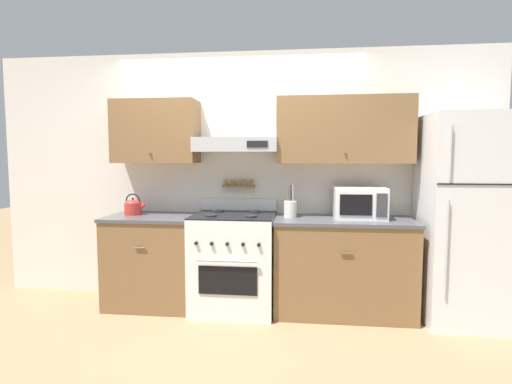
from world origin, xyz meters
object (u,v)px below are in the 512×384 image
stove_range (234,262)px  tea_kettle (133,207)px  refrigerator (467,219)px  microwave (359,203)px  utensil_crock (290,209)px

stove_range → tea_kettle: tea_kettle is taller
refrigerator → microwave: refrigerator is taller
microwave → utensil_crock: size_ratio=1.52×
stove_range → refrigerator: (2.12, -0.02, 0.46)m
stove_range → tea_kettle: (-1.04, 0.07, 0.51)m
tea_kettle → microwave: bearing=0.5°
microwave → utensil_crock: (-0.65, -0.02, -0.06)m
refrigerator → tea_kettle: refrigerator is taller
stove_range → refrigerator: size_ratio=0.56×
microwave → stove_range: bearing=-175.8°
refrigerator → microwave: (-0.93, 0.11, 0.12)m
refrigerator → tea_kettle: (-3.16, 0.09, 0.06)m
stove_range → refrigerator: refrigerator is taller
refrigerator → utensil_crock: bearing=176.7°
tea_kettle → utensil_crock: (1.58, 0.00, 0.00)m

